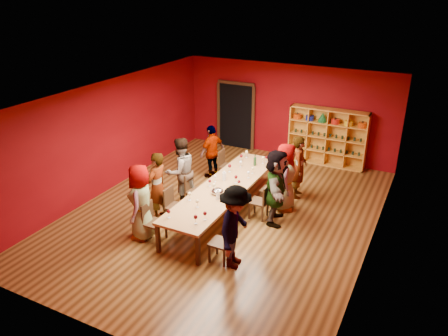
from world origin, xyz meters
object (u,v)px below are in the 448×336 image
(chair_person_right_0, at_px, (224,241))
(person_right_2, at_px, (276,187))
(tasting_table, at_px, (225,188))
(chair_person_left_0, at_px, (152,220))
(chair_person_right_2, at_px, (262,200))
(chair_person_right_3, at_px, (273,188))
(person_right_0, at_px, (235,227))
(person_left_2, at_px, (180,171))
(chair_person_right_4, at_px, (284,176))
(chair_person_left_1, at_px, (173,204))
(person_right_3, at_px, (285,177))
(wine_bottle, at_px, (255,161))
(shelving_unit, at_px, (328,134))
(person_left_4, at_px, (212,152))
(person_left_0, at_px, (141,202))
(person_left_1, at_px, (157,186))
(chair_person_left_4, at_px, (225,164))
(person_right_4, at_px, (299,167))
(spittoon_bowl, at_px, (217,191))
(chair_person_left_2, at_px, (193,188))

(chair_person_right_0, distance_m, person_right_2, 2.10)
(tasting_table, bearing_deg, chair_person_left_0, -116.90)
(chair_person_right_2, relative_size, chair_person_right_3, 1.00)
(person_right_0, bearing_deg, tasting_table, 25.65)
(person_left_2, distance_m, person_right_2, 2.53)
(chair_person_right_3, bearing_deg, chair_person_right_4, 90.00)
(chair_person_left_1, distance_m, person_right_3, 2.86)
(tasting_table, distance_m, wine_bottle, 1.54)
(shelving_unit, height_order, chair_person_right_0, shelving_unit)
(person_left_4, height_order, chair_person_right_2, person_left_4)
(person_left_0, height_order, person_left_1, person_left_0)
(tasting_table, distance_m, person_left_4, 2.24)
(tasting_table, bearing_deg, person_right_0, -57.61)
(person_left_2, bearing_deg, shelving_unit, 172.73)
(person_left_2, xyz_separation_m, person_right_0, (2.42, -1.82, -0.01))
(person_left_1, xyz_separation_m, wine_bottle, (1.48, 2.47, 0.01))
(chair_person_left_4, relative_size, person_right_4, 0.53)
(person_right_3, bearing_deg, wine_bottle, 41.84)
(shelving_unit, distance_m, chair_person_right_4, 2.66)
(person_right_0, height_order, chair_person_right_4, person_right_0)
(chair_person_right_0, bearing_deg, person_right_2, 80.26)
(chair_person_left_0, xyz_separation_m, spittoon_bowl, (0.95, 1.34, 0.32))
(chair_person_right_2, bearing_deg, person_left_0, -136.25)
(person_right_2, relative_size, chair_person_right_4, 2.08)
(tasting_table, height_order, chair_person_left_1, chair_person_left_1)
(person_right_3, xyz_separation_m, person_right_4, (0.10, 0.82, -0.03))
(chair_person_left_1, distance_m, chair_person_left_2, 0.93)
(tasting_table, distance_m, chair_person_right_2, 0.95)
(spittoon_bowl, bearing_deg, shelving_unit, 74.15)
(person_right_3, distance_m, wine_bottle, 1.24)
(chair_person_right_4, bearing_deg, person_left_1, -129.92)
(person_right_0, bearing_deg, chair_person_left_1, 60.08)
(person_left_4, xyz_separation_m, chair_person_right_0, (2.23, -3.63, -0.30))
(chair_person_left_2, bearing_deg, spittoon_bowl, -25.35)
(chair_person_left_1, height_order, person_right_2, person_right_2)
(chair_person_right_4, bearing_deg, person_right_0, -86.01)
(chair_person_left_0, xyz_separation_m, person_right_0, (2.07, -0.03, 0.39))
(person_right_0, xyz_separation_m, spittoon_bowl, (-1.12, 1.37, -0.07))
(shelving_unit, relative_size, chair_person_right_0, 2.70)
(chair_person_left_0, relative_size, person_right_0, 0.50)
(person_left_4, distance_m, chair_person_right_3, 2.42)
(tasting_table, xyz_separation_m, chair_person_left_4, (-0.91, 1.80, -0.20))
(chair_person_right_3, relative_size, chair_person_right_4, 1.00)
(person_left_1, xyz_separation_m, person_right_2, (2.59, 1.14, 0.07))
(chair_person_left_1, height_order, chair_person_right_2, same)
(person_right_4, bearing_deg, tasting_table, 128.64)
(tasting_table, relative_size, chair_person_right_3, 5.06)
(chair_person_left_1, bearing_deg, chair_person_left_4, 90.00)
(chair_person_left_0, relative_size, chair_person_left_1, 1.00)
(tasting_table, height_order, shelving_unit, shelving_unit)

